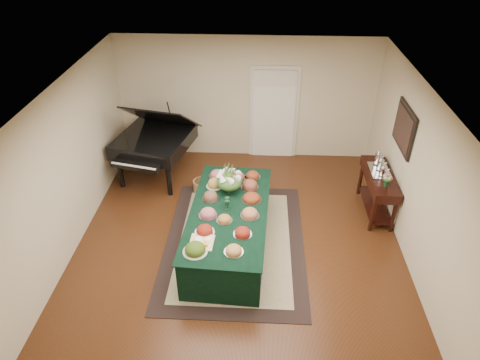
# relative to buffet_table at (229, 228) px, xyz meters

# --- Properties ---
(ground) EXTENTS (6.00, 6.00, 0.00)m
(ground) POSITION_rel_buffet_table_xyz_m (0.16, 0.14, -0.38)
(ground) COLOR black
(ground) RESTS_ON ground
(area_rug) EXTENTS (2.36, 3.30, 0.01)m
(area_rug) POSITION_rel_buffet_table_xyz_m (0.09, 0.08, -0.37)
(area_rug) COLOR black
(area_rug) RESTS_ON ground
(kitchen_doorway) EXTENTS (1.05, 0.07, 2.10)m
(kitchen_doorway) POSITION_rel_buffet_table_xyz_m (0.76, 3.11, 0.65)
(kitchen_doorway) COLOR beige
(kitchen_doorway) RESTS_ON ground
(buffet_table) EXTENTS (1.38, 2.71, 0.75)m
(buffet_table) POSITION_rel_buffet_table_xyz_m (0.00, 0.00, 0.00)
(buffet_table) COLOR black
(buffet_table) RESTS_ON ground
(food_platters) EXTENTS (1.12, 2.33, 0.12)m
(food_platters) POSITION_rel_buffet_table_xyz_m (-0.03, 0.08, 0.42)
(food_platters) COLOR silver
(food_platters) RESTS_ON buffet_table
(cutting_board) EXTENTS (0.37, 0.37, 0.10)m
(cutting_board) POSITION_rel_buffet_table_xyz_m (-0.34, -0.78, 0.40)
(cutting_board) COLOR tan
(cutting_board) RESTS_ON buffet_table
(green_goblets) EXTENTS (0.08, 0.16, 0.18)m
(green_goblets) POSITION_rel_buffet_table_xyz_m (-0.03, 0.07, 0.46)
(green_goblets) COLOR black
(green_goblets) RESTS_ON buffet_table
(floral_centerpiece) EXTENTS (0.45, 0.45, 0.45)m
(floral_centerpiece) POSITION_rel_buffet_table_xyz_m (-0.03, 0.53, 0.63)
(floral_centerpiece) COLOR black
(floral_centerpiece) RESTS_ON buffet_table
(grand_piano) EXTENTS (1.74, 1.87, 1.69)m
(grand_piano) POSITION_rel_buffet_table_xyz_m (-1.67, 2.10, 0.46)
(grand_piano) COLOR black
(grand_piano) RESTS_ON ground
(wicker_basket) EXTENTS (0.35, 0.35, 0.22)m
(wicker_basket) POSITION_rel_buffet_table_xyz_m (-0.68, 1.62, -0.27)
(wicker_basket) COLOR olive
(wicker_basket) RESTS_ON ground
(mahogany_sideboard) EXTENTS (0.45, 1.35, 0.83)m
(mahogany_sideboard) POSITION_rel_buffet_table_xyz_m (2.65, 1.09, 0.26)
(mahogany_sideboard) COLOR black
(mahogany_sideboard) RESTS_ON ground
(tea_service) EXTENTS (0.34, 0.58, 0.30)m
(tea_service) POSITION_rel_buffet_table_xyz_m (2.65, 1.24, 0.57)
(tea_service) COLOR silver
(tea_service) RESTS_ON mahogany_sideboard
(pink_bouquet) EXTENTS (0.17, 0.17, 0.22)m
(pink_bouquet) POSITION_rel_buffet_table_xyz_m (2.65, 0.72, 0.60)
(pink_bouquet) COLOR black
(pink_bouquet) RESTS_ON mahogany_sideboard
(wall_painting) EXTENTS (0.05, 0.95, 0.75)m
(wall_painting) POSITION_rel_buffet_table_xyz_m (2.87, 1.09, 1.37)
(wall_painting) COLOR black
(wall_painting) RESTS_ON ground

